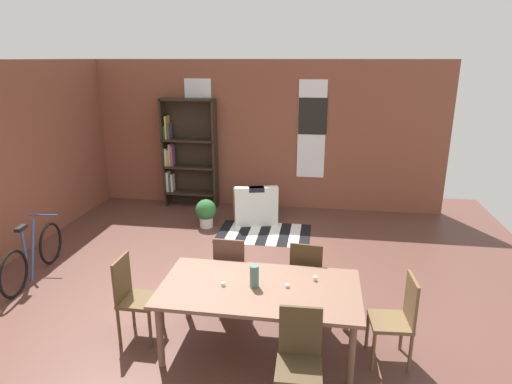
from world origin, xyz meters
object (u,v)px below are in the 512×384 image
(dining_chair_far_right, at_px, (307,274))
(bookshelf_tall, at_px, (187,153))
(dining_table, at_px, (259,293))
(dining_chair_head_right, at_px, (398,317))
(vase_on_table, at_px, (254,276))
(dining_chair_near_right, at_px, (299,358))
(dining_chair_head_left, at_px, (133,295))
(dining_chair_far_left, at_px, (231,269))
(bicycle_second, at_px, (33,256))
(armchair_white, at_px, (255,207))
(potted_plant_by_shelf, at_px, (206,212))

(dining_chair_far_right, xyz_separation_m, bookshelf_tall, (-2.66, 3.75, 0.62))
(dining_table, relative_size, dining_chair_head_right, 2.20)
(dining_chair_far_right, bearing_deg, dining_chair_head_right, -38.92)
(vase_on_table, xyz_separation_m, dining_chair_near_right, (0.52, -0.78, -0.34))
(dining_table, bearing_deg, dining_chair_head_left, 179.98)
(dining_chair_far_left, distance_m, bicycle_second, 2.96)
(vase_on_table, relative_size, dining_chair_far_left, 0.25)
(dining_chair_far_right, relative_size, dining_chair_near_right, 1.00)
(vase_on_table, bearing_deg, dining_chair_far_left, 118.22)
(dining_chair_far_right, distance_m, dining_chair_head_right, 1.23)
(dining_chair_far_left, height_order, bicycle_second, dining_chair_far_left)
(dining_table, distance_m, armchair_white, 3.90)
(armchair_white, bearing_deg, dining_chair_far_right, -69.93)
(potted_plant_by_shelf, bearing_deg, dining_table, -65.90)
(bookshelf_tall, relative_size, bicycle_second, 1.38)
(armchair_white, height_order, bicycle_second, bicycle_second)
(dining_chair_head_left, relative_size, dining_chair_head_right, 1.00)
(dining_chair_far_right, distance_m, armchair_white, 3.25)
(bookshelf_tall, bearing_deg, dining_table, -64.09)
(dining_chair_head_left, height_order, dining_chair_near_right, same)
(dining_chair_far_left, xyz_separation_m, armchair_white, (-0.18, 3.05, -0.23))
(dining_chair_far_right, height_order, dining_chair_near_right, same)
(dining_chair_head_left, bearing_deg, bookshelf_tall, 99.82)
(dining_table, height_order, bookshelf_tall, bookshelf_tall)
(dining_chair_far_right, relative_size, armchair_white, 0.98)
(vase_on_table, bearing_deg, dining_table, -0.00)
(dining_chair_near_right, bearing_deg, dining_chair_head_right, 39.45)
(dining_table, height_order, potted_plant_by_shelf, dining_table)
(dining_chair_near_right, height_order, armchair_white, dining_chair_near_right)
(dining_chair_head_left, xyz_separation_m, potted_plant_by_shelf, (-0.08, 3.34, -0.22))
(vase_on_table, height_order, dining_chair_head_right, vase_on_table)
(dining_chair_far_right, height_order, armchair_white, dining_chair_far_right)
(dining_chair_head_right, relative_size, potted_plant_by_shelf, 1.79)
(dining_chair_head_left, bearing_deg, dining_table, -0.02)
(vase_on_table, height_order, bicycle_second, vase_on_table)
(dining_table, xyz_separation_m, dining_chair_head_left, (-1.42, 0.00, -0.15))
(bookshelf_tall, distance_m, bicycle_second, 3.75)
(dining_chair_far_right, bearing_deg, dining_table, -120.81)
(dining_table, bearing_deg, bookshelf_tall, 115.91)
(dining_table, bearing_deg, dining_chair_far_right, 59.19)
(dining_chair_head_left, bearing_deg, dining_chair_head_right, 0.10)
(vase_on_table, bearing_deg, dining_chair_far_right, 56.32)
(vase_on_table, bearing_deg, armchair_white, 98.87)
(dining_chair_near_right, bearing_deg, dining_chair_head_left, 157.62)
(vase_on_table, xyz_separation_m, dining_chair_head_right, (1.47, 0.01, -0.34))
(dining_chair_head_left, relative_size, bicycle_second, 0.58)
(vase_on_table, xyz_separation_m, dining_chair_far_left, (-0.42, 0.78, -0.34))
(dining_chair_far_right, bearing_deg, bicycle_second, 175.53)
(potted_plant_by_shelf, bearing_deg, bookshelf_tall, 120.70)
(vase_on_table, xyz_separation_m, dining_chair_far_right, (0.52, 0.78, -0.34))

